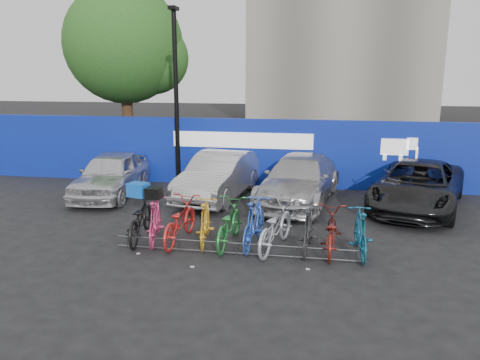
% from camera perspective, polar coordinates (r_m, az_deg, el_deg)
% --- Properties ---
extents(ground, '(100.00, 100.00, 0.00)m').
position_cam_1_polar(ground, '(11.14, 0.13, -8.00)').
color(ground, black).
rests_on(ground, ground).
extents(hoarding, '(22.00, 0.18, 2.40)m').
position_cam_1_polar(hoarding, '(16.58, 3.71, 3.30)').
color(hoarding, '#0B2399').
rests_on(hoarding, ground).
extents(tree, '(5.40, 5.20, 7.80)m').
position_cam_1_polar(tree, '(22.06, -13.34, 15.48)').
color(tree, '#382314').
rests_on(tree, ground).
extents(lamppost, '(0.25, 0.50, 6.11)m').
position_cam_1_polar(lamppost, '(16.44, -7.79, 10.38)').
color(lamppost, black).
rests_on(lamppost, ground).
extents(bike_rack, '(5.60, 0.03, 0.30)m').
position_cam_1_polar(bike_rack, '(10.54, -0.43, -8.33)').
color(bike_rack, '#595B60').
rests_on(bike_rack, ground).
extents(car_0, '(2.07, 4.36, 1.44)m').
position_cam_1_polar(car_0, '(15.95, -15.44, 0.69)').
color(car_0, silver).
rests_on(car_0, ground).
extents(car_1, '(2.21, 4.63, 1.46)m').
position_cam_1_polar(car_1, '(15.11, -2.58, 0.53)').
color(car_1, '#ACABB0').
rests_on(car_1, ground).
extents(car_2, '(2.82, 5.18, 1.43)m').
position_cam_1_polar(car_2, '(14.78, 7.25, 0.08)').
color(car_2, '#ABAAAF').
rests_on(car_2, ground).
extents(car_3, '(3.74, 5.50, 1.40)m').
position_cam_1_polar(car_3, '(14.90, 20.84, -0.64)').
color(car_3, black).
rests_on(car_3, ground).
extents(bike_0, '(1.01, 2.15, 1.09)m').
position_cam_1_polar(bike_0, '(11.63, -12.12, -4.55)').
color(bike_0, black).
rests_on(bike_0, ground).
extents(bike_1, '(0.87, 1.87, 1.08)m').
position_cam_1_polar(bike_1, '(11.40, -10.31, -4.84)').
color(bike_1, '#D2366C').
rests_on(bike_1, ground).
extents(bike_2, '(0.82, 2.05, 1.06)m').
position_cam_1_polar(bike_2, '(11.31, -7.39, -4.95)').
color(bike_2, red).
rests_on(bike_2, ground).
extents(bike_3, '(0.74, 1.83, 1.07)m').
position_cam_1_polar(bike_3, '(11.14, -4.28, -5.13)').
color(bike_3, gold).
rests_on(bike_3, ground).
extents(bike_4, '(0.81, 2.05, 1.06)m').
position_cam_1_polar(bike_4, '(11.02, -1.41, -5.33)').
color(bike_4, '#237631').
rests_on(bike_4, ground).
extents(bike_5, '(0.75, 1.97, 1.16)m').
position_cam_1_polar(bike_5, '(10.92, 1.74, -5.24)').
color(bike_5, blue).
rests_on(bike_5, ground).
extents(bike_6, '(1.21, 2.21, 1.10)m').
position_cam_1_polar(bike_6, '(10.79, 4.30, -5.65)').
color(bike_6, '#AFB2B8').
rests_on(bike_6, ground).
extents(bike_7, '(0.61, 1.78, 1.05)m').
position_cam_1_polar(bike_7, '(10.75, 8.30, -5.96)').
color(bike_7, '#292A2C').
rests_on(bike_7, ground).
extents(bike_8, '(0.73, 1.91, 0.99)m').
position_cam_1_polar(bike_8, '(10.78, 10.98, -6.18)').
color(bike_8, maroon).
rests_on(bike_8, ground).
extents(bike_9, '(0.60, 1.81, 1.07)m').
position_cam_1_polar(bike_9, '(10.74, 14.48, -6.22)').
color(bike_9, '#125676').
rests_on(bike_9, ground).
extents(cargo_crate, '(0.53, 0.45, 0.33)m').
position_cam_1_polar(cargo_crate, '(11.44, -12.29, -1.17)').
color(cargo_crate, blue).
rests_on(cargo_crate, bike_0).
extents(cargo_topcase, '(0.37, 0.33, 0.26)m').
position_cam_1_polar(cargo_topcase, '(11.22, -10.45, -1.57)').
color(cargo_topcase, black).
rests_on(cargo_topcase, bike_1).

